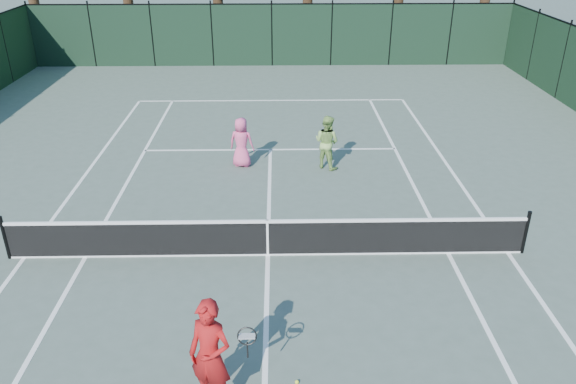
{
  "coord_description": "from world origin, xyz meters",
  "views": [
    {
      "loc": [
        0.25,
        -10.78,
        6.91
      ],
      "look_at": [
        0.48,
        1.0,
        1.1
      ],
      "focal_mm": 35.0,
      "sensor_mm": 36.0,
      "label": 1
    }
  ],
  "objects_px": {
    "coach": "(210,356)",
    "loose_ball_midcourt": "(297,382)",
    "player_pink": "(242,142)",
    "player_green": "(327,142)"
  },
  "relations": [
    {
      "from": "coach",
      "to": "loose_ball_midcourt",
      "type": "height_order",
      "value": "coach"
    },
    {
      "from": "player_pink",
      "to": "loose_ball_midcourt",
      "type": "bearing_deg",
      "value": 112.06
    },
    {
      "from": "player_pink",
      "to": "loose_ball_midcourt",
      "type": "height_order",
      "value": "player_pink"
    },
    {
      "from": "coach",
      "to": "player_pink",
      "type": "bearing_deg",
      "value": 114.93
    },
    {
      "from": "coach",
      "to": "player_green",
      "type": "distance_m",
      "value": 9.56
    },
    {
      "from": "player_pink",
      "to": "player_green",
      "type": "bearing_deg",
      "value": -170.16
    },
    {
      "from": "coach",
      "to": "loose_ball_midcourt",
      "type": "distance_m",
      "value": 1.66
    },
    {
      "from": "player_green",
      "to": "loose_ball_midcourt",
      "type": "bearing_deg",
      "value": 119.6
    },
    {
      "from": "loose_ball_midcourt",
      "to": "player_green",
      "type": "bearing_deg",
      "value": 82.33
    },
    {
      "from": "coach",
      "to": "player_pink",
      "type": "xyz_separation_m",
      "value": [
        -0.05,
        9.38,
        -0.2
      ]
    }
  ]
}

